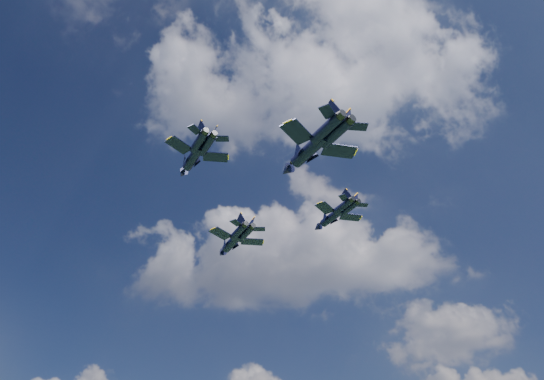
{
  "coord_description": "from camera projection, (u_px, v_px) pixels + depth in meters",
  "views": [
    {
      "loc": [
        17.08,
        -77.55,
        3.34
      ],
      "look_at": [
        2.21,
        -1.65,
        58.62
      ],
      "focal_mm": 35.0,
      "sensor_mm": 36.0,
      "label": 1
    }
  ],
  "objects": [
    {
      "name": "jet_lead",
      "position": [
        232.0,
        243.0,
        107.76
      ],
      "size": [
        12.57,
        14.15,
        3.65
      ],
      "rotation": [
        0.0,
        0.0,
        0.68
      ],
      "color": "black"
    },
    {
      "name": "jet_right",
      "position": [
        331.0,
        217.0,
        104.33
      ],
      "size": [
        12.0,
        12.43,
        3.33
      ],
      "rotation": [
        0.0,
        0.0,
        0.76
      ],
      "color": "black"
    },
    {
      "name": "jet_left",
      "position": [
        192.0,
        158.0,
        90.08
      ],
      "size": [
        11.92,
        13.41,
        3.46
      ],
      "rotation": [
        0.0,
        0.0,
        0.68
      ],
      "color": "black"
    },
    {
      "name": "jet_slot",
      "position": [
        307.0,
        151.0,
        84.35
      ],
      "size": [
        15.77,
        16.1,
        4.34
      ],
      "rotation": [
        0.0,
        0.0,
        0.77
      ],
      "color": "black"
    }
  ]
}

